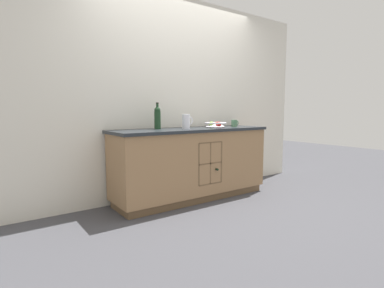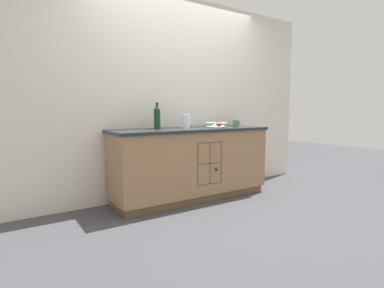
{
  "view_description": "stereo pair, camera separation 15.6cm",
  "coord_description": "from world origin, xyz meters",
  "px_view_note": "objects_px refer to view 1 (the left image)",
  "views": [
    {
      "loc": [
        -2.14,
        -2.99,
        1.1
      ],
      "look_at": [
        0.0,
        0.0,
        0.69
      ],
      "focal_mm": 28.0,
      "sensor_mm": 36.0,
      "label": 1
    },
    {
      "loc": [
        -2.02,
        -3.08,
        1.1
      ],
      "look_at": [
        0.0,
        0.0,
        0.69
      ],
      "focal_mm": 28.0,
      "sensor_mm": 36.0,
      "label": 2
    }
  ],
  "objects_px": {
    "fruit_bowl": "(216,124)",
    "standing_wine_bottle": "(157,117)",
    "white_pitcher": "(186,121)",
    "ceramic_mug": "(234,123)"
  },
  "relations": [
    {
      "from": "ceramic_mug",
      "to": "standing_wine_bottle",
      "type": "bearing_deg",
      "value": 172.31
    },
    {
      "from": "fruit_bowl",
      "to": "ceramic_mug",
      "type": "relative_size",
      "value": 2.41
    },
    {
      "from": "white_pitcher",
      "to": "ceramic_mug",
      "type": "height_order",
      "value": "white_pitcher"
    },
    {
      "from": "white_pitcher",
      "to": "fruit_bowl",
      "type": "bearing_deg",
      "value": -0.71
    },
    {
      "from": "white_pitcher",
      "to": "ceramic_mug",
      "type": "bearing_deg",
      "value": -1.66
    },
    {
      "from": "white_pitcher",
      "to": "standing_wine_bottle",
      "type": "relative_size",
      "value": 0.56
    },
    {
      "from": "white_pitcher",
      "to": "ceramic_mug",
      "type": "relative_size",
      "value": 1.5
    },
    {
      "from": "fruit_bowl",
      "to": "standing_wine_bottle",
      "type": "height_order",
      "value": "standing_wine_bottle"
    },
    {
      "from": "ceramic_mug",
      "to": "standing_wine_bottle",
      "type": "xyz_separation_m",
      "value": [
        -1.1,
        0.15,
        0.09
      ]
    },
    {
      "from": "ceramic_mug",
      "to": "fruit_bowl",
      "type": "bearing_deg",
      "value": 176.98
    }
  ]
}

